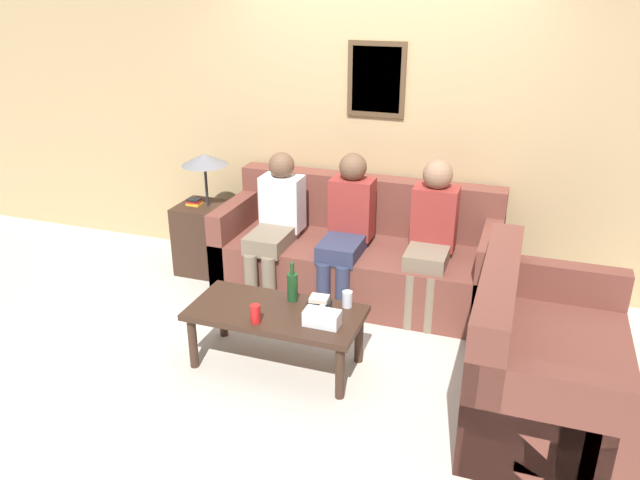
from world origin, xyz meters
TOP-DOWN VIEW (x-y plane):
  - ground_plane at (0.00, 0.00)m, footprint 16.00×16.00m
  - wall_back at (0.00, 1.01)m, footprint 9.00×0.08m
  - couch_main at (0.00, 0.53)m, footprint 2.26×0.90m
  - couch_side at (1.48, -0.64)m, footprint 0.90×1.44m
  - coffee_table at (-0.21, -0.70)m, footprint 1.16×0.55m
  - side_table_with_lamp at (-1.40, 0.48)m, footprint 0.47×0.43m
  - wine_bottle at (-0.16, -0.54)m, footprint 0.07×0.07m
  - drinking_glass at (0.22, -0.50)m, footprint 0.07×0.07m
  - book_stack at (0.05, -0.56)m, footprint 0.17×0.12m
  - soda_can at (-0.27, -0.89)m, footprint 0.07×0.07m
  - tissue_box at (0.14, -0.78)m, footprint 0.23×0.12m
  - person_left at (-0.64, 0.34)m, footprint 0.34×0.66m
  - person_middle at (-0.05, 0.37)m, footprint 0.34×0.65m
  - person_right at (0.62, 0.40)m, footprint 0.34×0.60m

SIDE VIEW (x-z plane):
  - ground_plane at x=0.00m, z-range 0.00..0.00m
  - couch_main at x=0.00m, z-range -0.14..0.78m
  - couch_side at x=1.48m, z-range -0.14..0.78m
  - coffee_table at x=-0.21m, z-range 0.15..0.57m
  - side_table_with_lamp at x=-1.40m, z-range -0.15..0.94m
  - book_stack at x=0.05m, z-range 0.42..0.49m
  - tissue_box at x=0.14m, z-range 0.40..0.54m
  - drinking_glass at x=0.22m, z-range 0.42..0.53m
  - soda_can at x=-0.27m, z-range 0.42..0.54m
  - wine_bottle at x=-0.16m, z-range 0.38..0.67m
  - person_left at x=-0.64m, z-range 0.06..1.22m
  - person_middle at x=-0.05m, z-range 0.06..1.26m
  - person_right at x=0.62m, z-range 0.06..1.27m
  - wall_back at x=0.00m, z-range 0.00..2.60m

